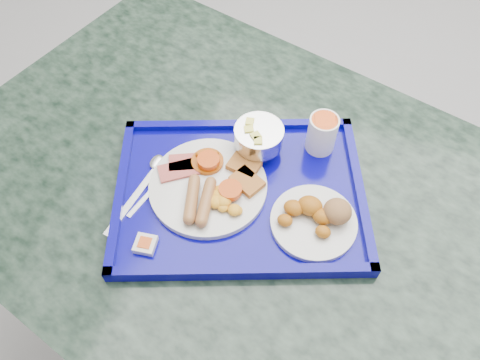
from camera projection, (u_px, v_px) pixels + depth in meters
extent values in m
plane|color=gray|center=(365.00, 149.00, 2.05)|extent=(6.00, 6.00, 0.00)
cylinder|color=slate|center=(246.00, 321.00, 1.60)|extent=(0.61, 0.61, 0.03)
cylinder|color=slate|center=(248.00, 276.00, 1.28)|extent=(0.12, 0.12, 0.74)
cube|color=black|center=(250.00, 199.00, 0.95)|extent=(1.50, 1.20, 0.04)
cube|color=#060283|center=(240.00, 194.00, 0.92)|extent=(0.58, 0.50, 0.02)
cube|color=#060283|center=(239.00, 125.00, 1.01)|extent=(0.46, 0.18, 0.01)
cube|color=#060283|center=(242.00, 270.00, 0.82)|extent=(0.46, 0.18, 0.01)
cube|color=#060283|center=(359.00, 188.00, 0.92)|extent=(0.14, 0.34, 0.01)
cube|color=#060283|center=(120.00, 191.00, 0.91)|extent=(0.14, 0.34, 0.01)
cylinder|color=silver|center=(208.00, 186.00, 0.92)|extent=(0.23, 0.23, 0.01)
cube|color=#AA4844|center=(188.00, 162.00, 0.94)|extent=(0.09, 0.07, 0.01)
cube|color=#AA4844|center=(179.00, 170.00, 0.93)|extent=(0.09, 0.08, 0.01)
cylinder|color=#B34E07|center=(207.00, 161.00, 0.94)|extent=(0.06, 0.06, 0.01)
sphere|color=#B34E07|center=(213.00, 158.00, 0.94)|extent=(0.01, 0.01, 0.01)
sphere|color=#B34E07|center=(208.00, 152.00, 0.95)|extent=(0.01, 0.01, 0.01)
sphere|color=#B34E07|center=(207.00, 159.00, 0.93)|extent=(0.01, 0.01, 0.01)
sphere|color=#B34E07|center=(216.00, 153.00, 0.94)|extent=(0.01, 0.01, 0.01)
sphere|color=#B34E07|center=(206.00, 158.00, 0.94)|extent=(0.01, 0.01, 0.01)
sphere|color=#B34E07|center=(204.00, 168.00, 0.92)|extent=(0.01, 0.01, 0.01)
sphere|color=#B34E07|center=(216.00, 162.00, 0.93)|extent=(0.01, 0.01, 0.01)
sphere|color=#B34E07|center=(207.00, 158.00, 0.94)|extent=(0.01, 0.01, 0.01)
sphere|color=#B34E07|center=(216.00, 167.00, 0.92)|extent=(0.01, 0.01, 0.01)
sphere|color=#B34E07|center=(198.00, 154.00, 0.94)|extent=(0.01, 0.01, 0.01)
sphere|color=#B34E07|center=(203.00, 166.00, 0.92)|extent=(0.01, 0.01, 0.01)
cube|color=#BB6E2E|center=(244.00, 165.00, 0.93)|extent=(0.07, 0.05, 0.01)
cube|color=#BB6E2E|center=(247.00, 181.00, 0.91)|extent=(0.07, 0.07, 0.01)
cylinder|color=brown|center=(192.00, 199.00, 0.88)|extent=(0.05, 0.09, 0.02)
cylinder|color=brown|center=(206.00, 202.00, 0.88)|extent=(0.04, 0.09, 0.02)
ellipsoid|color=#FEAC2A|center=(216.00, 202.00, 0.88)|extent=(0.03, 0.03, 0.02)
ellipsoid|color=#FEAC2A|center=(219.00, 195.00, 0.89)|extent=(0.03, 0.03, 0.02)
ellipsoid|color=#FEAC2A|center=(234.00, 210.00, 0.87)|extent=(0.03, 0.03, 0.02)
ellipsoid|color=#FEAC2A|center=(223.00, 201.00, 0.88)|extent=(0.03, 0.03, 0.02)
ellipsoid|color=#FEAC2A|center=(217.00, 201.00, 0.88)|extent=(0.02, 0.02, 0.01)
ellipsoid|color=#FEAC2A|center=(231.00, 186.00, 0.90)|extent=(0.02, 0.02, 0.01)
ellipsoid|color=#FEAC2A|center=(220.00, 190.00, 0.90)|extent=(0.02, 0.02, 0.01)
ellipsoid|color=#FEAC2A|center=(238.00, 211.00, 0.87)|extent=(0.02, 0.02, 0.01)
ellipsoid|color=#FEAC2A|center=(223.00, 207.00, 0.87)|extent=(0.02, 0.02, 0.01)
cylinder|color=#AF2F04|center=(208.00, 160.00, 0.93)|extent=(0.04, 0.04, 0.01)
cylinder|color=#AF2F04|center=(230.00, 190.00, 0.89)|extent=(0.04, 0.04, 0.01)
cylinder|color=silver|center=(313.00, 222.00, 0.87)|extent=(0.16, 0.16, 0.01)
ellipsoid|color=#BB6816|center=(323.00, 232.00, 0.84)|extent=(0.03, 0.02, 0.02)
ellipsoid|color=#BB6816|center=(323.00, 216.00, 0.86)|extent=(0.04, 0.03, 0.03)
ellipsoid|color=#BB6816|center=(310.00, 206.00, 0.87)|extent=(0.05, 0.04, 0.03)
ellipsoid|color=#BB6816|center=(294.00, 208.00, 0.87)|extent=(0.04, 0.03, 0.03)
ellipsoid|color=#BB6816|center=(285.00, 220.00, 0.86)|extent=(0.03, 0.02, 0.02)
ellipsoid|color=#93633B|center=(337.00, 211.00, 0.85)|extent=(0.05, 0.05, 0.04)
cylinder|color=silver|center=(258.00, 150.00, 0.97)|extent=(0.06, 0.06, 0.01)
cylinder|color=silver|center=(258.00, 146.00, 0.96)|extent=(0.02, 0.02, 0.02)
cylinder|color=silver|center=(259.00, 136.00, 0.94)|extent=(0.10, 0.10, 0.04)
cube|color=#FAF65F|center=(250.00, 123.00, 0.94)|extent=(0.02, 0.02, 0.01)
cube|color=#FAF65F|center=(258.00, 142.00, 0.91)|extent=(0.02, 0.02, 0.01)
cube|color=#FAF65F|center=(249.00, 131.00, 0.93)|extent=(0.02, 0.02, 0.01)
cube|color=#FAF65F|center=(255.00, 137.00, 0.92)|extent=(0.02, 0.03, 0.01)
cylinder|color=white|center=(322.00, 134.00, 0.95)|extent=(0.06, 0.06, 0.08)
cylinder|color=#F54A0D|center=(325.00, 121.00, 0.92)|extent=(0.05, 0.05, 0.01)
cube|color=silver|center=(148.00, 195.00, 0.91)|extent=(0.04, 0.12, 0.00)
ellipsoid|color=silver|center=(157.00, 162.00, 0.95)|extent=(0.03, 0.04, 0.01)
cube|color=silver|center=(136.00, 196.00, 0.91)|extent=(0.04, 0.19, 0.00)
cube|color=silver|center=(145.00, 244.00, 0.85)|extent=(0.04, 0.04, 0.01)
cube|color=#D44C17|center=(145.00, 242.00, 0.84)|extent=(0.03, 0.03, 0.00)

